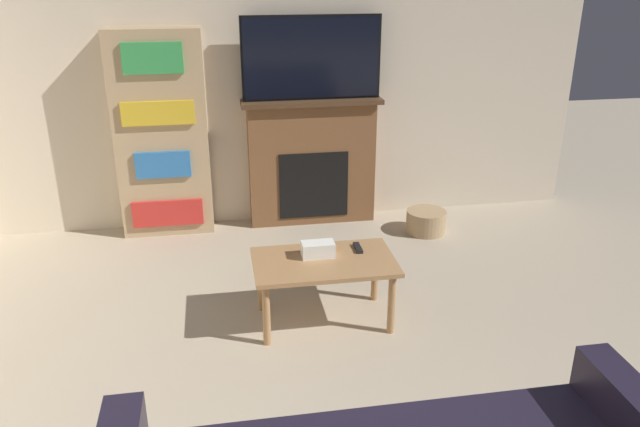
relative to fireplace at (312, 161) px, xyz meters
The scene contains 8 objects.
wall_back 0.87m from the fireplace, 160.29° to the left, with size 5.91×0.06×2.70m.
fireplace is the anchor object (origin of this frame).
tv 0.94m from the fireplace, 90.00° to the right, with size 1.22×0.03×0.72m.
coffee_table 1.80m from the fireplace, 96.36° to the right, with size 0.94×0.56×0.46m.
tissue_box 1.73m from the fireplace, 97.60° to the right, with size 0.22×0.12×0.10m.
remote_control 1.66m from the fireplace, 87.92° to the right, with size 0.04×0.15×0.02m.
bookshelf 1.36m from the fireplace, behind, with size 0.79×0.29×1.80m.
storage_basket 1.18m from the fireplace, 24.74° to the right, with size 0.36×0.36×0.21m.
Camera 1 is at (-0.45, -1.04, 2.31)m, focal length 35.00 mm.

